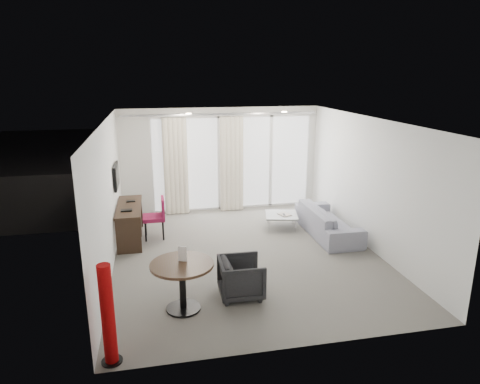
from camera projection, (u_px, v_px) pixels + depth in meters
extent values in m
cube|color=#67635C|center=(246.00, 254.00, 8.35)|extent=(5.00, 6.00, 0.00)
cube|color=white|center=(247.00, 120.00, 7.65)|extent=(5.00, 6.00, 0.00)
cube|color=silver|center=(108.00, 198.00, 7.52)|extent=(0.00, 6.00, 2.60)
cube|color=silver|center=(369.00, 183.00, 8.49)|extent=(0.00, 6.00, 2.60)
cube|color=silver|center=(300.00, 255.00, 5.17)|extent=(5.00, 0.00, 2.60)
cylinder|color=#FFE0B2|center=(189.00, 114.00, 8.99)|extent=(0.12, 0.12, 0.02)
cylinder|color=#FFE0B2|center=(284.00, 112.00, 9.39)|extent=(0.12, 0.12, 0.02)
cylinder|color=#8D0506|center=(108.00, 315.00, 5.08)|extent=(0.34, 0.34, 1.30)
imported|color=black|center=(241.00, 278.00, 6.72)|extent=(0.71, 0.69, 0.63)
imported|color=gray|center=(328.00, 221.00, 9.32)|extent=(0.81, 2.08, 0.61)
cube|color=#4D4D50|center=(223.00, 194.00, 12.67)|extent=(5.60, 3.00, 0.12)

